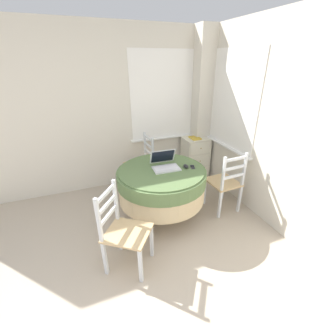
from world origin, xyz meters
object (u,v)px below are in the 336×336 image
round_dining_table (162,182)px  cell_phone (193,167)px  computer_mouse (186,166)px  dining_chair_near_back_window (141,164)px  book_on_cabinet (195,138)px  laptop (165,164)px  corner_cabinet (195,157)px  dining_chair_near_right_window (225,183)px  dining_chair_camera_near (123,231)px

round_dining_table → cell_phone: 0.46m
round_dining_table → computer_mouse: computer_mouse is taller
dining_chair_near_back_window → book_on_cabinet: bearing=1.4°
laptop → computer_mouse: 0.28m
cell_phone → corner_cabinet: bearing=59.7°
round_dining_table → dining_chair_near_back_window: (-0.04, 0.91, -0.11)m
dining_chair_near_right_window → dining_chair_camera_near: (-1.56, -0.47, 0.00)m
laptop → dining_chair_camera_near: bearing=-136.7°
cell_phone → round_dining_table: bearing=167.0°
dining_chair_near_right_window → corner_cabinet: bearing=83.7°
laptop → dining_chair_near_back_window: bearing=96.4°
corner_cabinet → dining_chair_near_right_window: bearing=-96.3°
round_dining_table → cell_phone: (0.40, -0.09, 0.19)m
round_dining_table → dining_chair_near_back_window: 0.92m
round_dining_table → dining_chair_near_right_window: 0.93m
dining_chair_near_back_window → corner_cabinet: size_ratio=1.23×
round_dining_table → corner_cabinet: (1.03, 0.98, -0.18)m
dining_chair_camera_near → book_on_cabinet: bearing=43.9°
round_dining_table → laptop: 0.25m
cell_phone → dining_chair_camera_near: size_ratio=0.14×
laptop → corner_cabinet: size_ratio=0.47×
dining_chair_camera_near → corner_cabinet: bearing=43.8°
dining_chair_camera_near → round_dining_table: bearing=44.3°
round_dining_table → laptop: laptop is taller
laptop → dining_chair_near_right_window: bearing=-14.0°
dining_chair_camera_near → dining_chair_near_right_window: bearing=16.6°
computer_mouse → dining_chair_camera_near: 1.17m
dining_chair_near_back_window → dining_chair_camera_near: bearing=-111.8°
dining_chair_near_right_window → book_on_cabinet: size_ratio=4.45×
round_dining_table → computer_mouse: 0.39m
round_dining_table → dining_chair_near_right_window: bearing=-10.9°
corner_cabinet → book_on_cabinet: book_on_cabinet is taller
dining_chair_near_back_window → book_on_cabinet: dining_chair_near_back_window is taller
round_dining_table → dining_chair_near_right_window: (0.90, -0.17, -0.11)m
dining_chair_near_right_window → dining_chair_camera_near: bearing=-163.4°
computer_mouse → cell_phone: bearing=-8.9°
dining_chair_near_back_window → corner_cabinet: bearing=3.8°
dining_chair_camera_near → corner_cabinet: (1.69, 1.62, -0.07)m
cell_phone → dining_chair_near_right_window: size_ratio=0.14×
dining_chair_near_back_window → book_on_cabinet: size_ratio=4.45×
laptop → book_on_cabinet: size_ratio=1.71×
round_dining_table → dining_chair_camera_near: bearing=-135.7°
dining_chair_camera_near → laptop: bearing=43.3°
round_dining_table → computer_mouse: bearing=-14.1°
laptop → corner_cabinet: laptop is taller
computer_mouse → dining_chair_near_back_window: 1.10m
dining_chair_near_back_window → computer_mouse: bearing=-70.6°
computer_mouse → dining_chair_near_right_window: 0.68m
computer_mouse → book_on_cabinet: size_ratio=0.44×
cell_phone → corner_cabinet: size_ratio=0.17×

